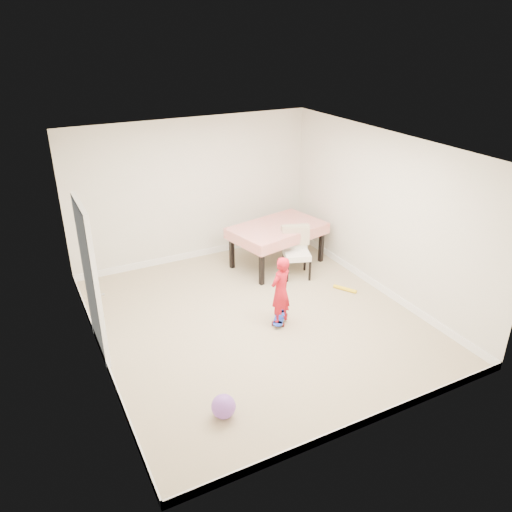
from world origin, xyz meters
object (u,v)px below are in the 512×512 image
dining_table (277,245)px  dining_chair (297,253)px  child (280,293)px  balloon (224,406)px  skateboard (280,319)px

dining_table → dining_chair: dining_chair is taller
dining_table → child: bearing=-130.5°
dining_chair → child: 1.58m
dining_chair → balloon: 3.63m
dining_chair → child: size_ratio=0.85×
dining_chair → balloon: size_ratio=3.18×
dining_chair → balloon: bearing=-114.7°
child → balloon: 2.08m
child → dining_chair: bearing=-153.0°
balloon → dining_table: bearing=52.1°
dining_chair → skateboard: size_ratio=1.74×
dining_table → child: child is taller
skateboard → balloon: (-1.55, -1.44, 0.10)m
dining_table → dining_chair: 0.57m
dining_chair → skateboard: (-0.98, -1.15, -0.41)m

